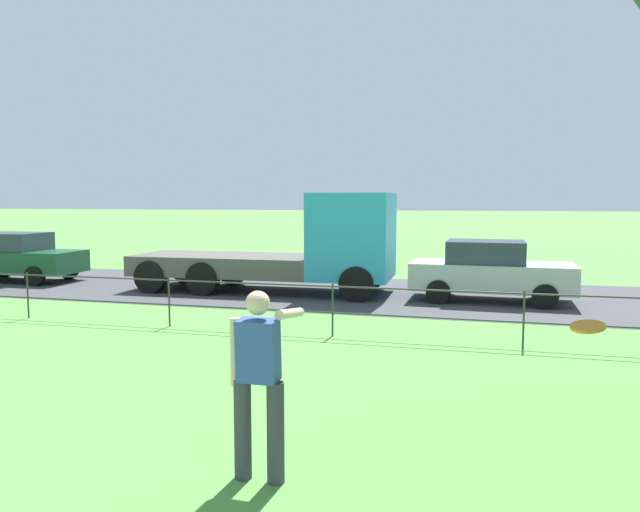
{
  "coord_description": "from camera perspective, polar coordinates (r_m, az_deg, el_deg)",
  "views": [
    {
      "loc": [
        4.27,
        -0.23,
        2.56
      ],
      "look_at": [
        2.22,
        7.54,
        1.8
      ],
      "focal_mm": 33.18,
      "sensor_mm": 36.0,
      "label": 1
    }
  ],
  "objects": [
    {
      "name": "street_strip",
      "position": [
        16.72,
        -0.21,
        -3.4
      ],
      "size": [
        80.0,
        6.45,
        0.01
      ],
      "primitive_type": "cube",
      "color": "#424247",
      "rests_on": "ground"
    },
    {
      "name": "person_thrower",
      "position": [
        5.48,
        -5.91,
        -11.67
      ],
      "size": [
        0.52,
        0.75,
        1.75
      ],
      "color": "#383842",
      "rests_on": "ground"
    },
    {
      "name": "car_silver_left",
      "position": [
        15.61,
        16.06,
        -1.37
      ],
      "size": [
        4.05,
        1.91,
        1.54
      ],
      "color": "#B7BABF",
      "rests_on": "ground"
    },
    {
      "name": "frisbee",
      "position": [
        5.23,
        24.4,
        -6.22
      ],
      "size": [
        0.38,
        0.38,
        0.08
      ],
      "color": "orange"
    },
    {
      "name": "flatbed_truck_center",
      "position": [
        16.34,
        -1.93,
        0.68
      ],
      "size": [
        7.33,
        2.51,
        2.75
      ],
      "color": "#2D99D1",
      "rests_on": "ground"
    },
    {
      "name": "car_dark_green_far_left",
      "position": [
        21.04,
        -27.2,
        -0.06
      ],
      "size": [
        4.05,
        1.92,
        1.54
      ],
      "color": "#194C2D",
      "rests_on": "ground"
    },
    {
      "name": "park_fence",
      "position": [
        11.64,
        -6.99,
        -4.01
      ],
      "size": [
        30.74,
        0.04,
        1.0
      ],
      "color": "#333833",
      "rests_on": "ground"
    }
  ]
}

